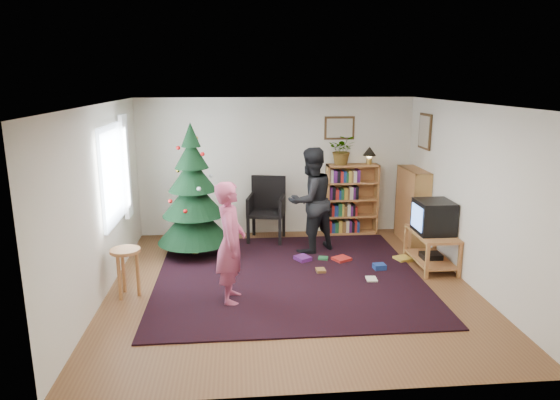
{
  "coord_description": "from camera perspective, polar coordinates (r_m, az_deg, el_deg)",
  "views": [
    {
      "loc": [
        -0.72,
        -6.49,
        2.82
      ],
      "look_at": [
        -0.1,
        0.54,
        1.1
      ],
      "focal_mm": 32.0,
      "sensor_mm": 36.0,
      "label": 1
    }
  ],
  "objects": [
    {
      "name": "floor_clutter",
      "position": [
        7.82,
        7.84,
        -7.25
      ],
      "size": [
        1.8,
        1.1,
        0.08
      ],
      "color": "#A51E19",
      "rests_on": "rug"
    },
    {
      "name": "christmas_tree",
      "position": [
        8.14,
        -9.88,
        -0.14
      ],
      "size": [
        1.19,
        1.19,
        2.17
      ],
      "rotation": [
        0.0,
        0.0,
        -0.05
      ],
      "color": "#3F2816",
      "rests_on": "rug"
    },
    {
      "name": "wall_left",
      "position": [
        6.91,
        -19.8,
        -0.25
      ],
      "size": [
        0.02,
        5.0,
        2.5
      ],
      "primitive_type": "cube",
      "color": "silver",
      "rests_on": "floor"
    },
    {
      "name": "curtain",
      "position": [
        8.08,
        -17.19,
        3.69
      ],
      "size": [
        0.06,
        0.35,
        1.6
      ],
      "primitive_type": "cube",
      "color": "white",
      "rests_on": "wall_left"
    },
    {
      "name": "bookshelf_back",
      "position": [
        9.33,
        8.19,
        0.19
      ],
      "size": [
        0.95,
        0.3,
        1.3
      ],
      "color": "#A7773B",
      "rests_on": "floor"
    },
    {
      "name": "rug",
      "position": [
        7.38,
        0.98,
        -8.67
      ],
      "size": [
        3.8,
        3.6,
        0.02
      ],
      "primitive_type": "cube",
      "color": "black",
      "rests_on": "floor"
    },
    {
      "name": "wall_right",
      "position": [
        7.41,
        20.87,
        0.57
      ],
      "size": [
        0.02,
        5.0,
        2.5
      ],
      "primitive_type": "cube",
      "color": "silver",
      "rests_on": "floor"
    },
    {
      "name": "stool",
      "position": [
        6.89,
        -17.21,
        -6.54
      ],
      "size": [
        0.39,
        0.39,
        0.65
      ],
      "color": "#A7773B",
      "rests_on": "floor"
    },
    {
      "name": "ceiling",
      "position": [
        6.54,
        1.35,
        10.9
      ],
      "size": [
        5.0,
        5.0,
        0.0
      ],
      "primitive_type": "plane",
      "rotation": [
        3.14,
        0.0,
        0.0
      ],
      "color": "white",
      "rests_on": "wall_back"
    },
    {
      "name": "wall_back",
      "position": [
        9.15,
        -0.43,
        3.82
      ],
      "size": [
        5.0,
        0.02,
        2.5
      ],
      "primitive_type": "cube",
      "color": "silver",
      "rests_on": "floor"
    },
    {
      "name": "crt_tv",
      "position": [
        7.86,
        17.15,
        -1.85
      ],
      "size": [
        0.52,
        0.57,
        0.49
      ],
      "color": "black",
      "rests_on": "tv_stand"
    },
    {
      "name": "armchair",
      "position": [
        8.92,
        -1.63,
        -0.63
      ],
      "size": [
        0.73,
        0.74,
        1.13
      ],
      "rotation": [
        0.0,
        0.0,
        -0.21
      ],
      "color": "black",
      "rests_on": "rug"
    },
    {
      "name": "picture_right",
      "position": [
        8.88,
        16.24,
        7.54
      ],
      "size": [
        0.03,
        0.5,
        0.6
      ],
      "color": "#4C3319",
      "rests_on": "wall_right"
    },
    {
      "name": "bookshelf_right",
      "position": [
        9.07,
        14.87,
        -0.53
      ],
      "size": [
        0.3,
        0.95,
        1.3
      ],
      "rotation": [
        0.0,
        0.0,
        1.57
      ],
      "color": "#A7773B",
      "rests_on": "floor"
    },
    {
      "name": "tv_stand",
      "position": [
        7.99,
        16.93,
        -5.08
      ],
      "size": [
        0.55,
        0.98,
        0.55
      ],
      "color": "#A7773B",
      "rests_on": "floor"
    },
    {
      "name": "person_standing",
      "position": [
        6.38,
        -5.67,
        -4.87
      ],
      "size": [
        0.41,
        0.6,
        1.59
      ],
      "primitive_type": "imported",
      "rotation": [
        0.0,
        0.0,
        1.51
      ],
      "color": "#AA4464",
      "rests_on": "rug"
    },
    {
      "name": "window_pane",
      "position": [
        7.42,
        -18.59,
        2.74
      ],
      "size": [
        0.04,
        1.2,
        1.4
      ],
      "primitive_type": "cube",
      "color": "silver",
      "rests_on": "wall_left"
    },
    {
      "name": "floor",
      "position": [
        7.11,
        1.23,
        -9.66
      ],
      "size": [
        5.0,
        5.0,
        0.0
      ],
      "primitive_type": "plane",
      "color": "brown",
      "rests_on": "ground"
    },
    {
      "name": "wall_front",
      "position": [
        4.35,
        4.93,
        -7.5
      ],
      "size": [
        5.0,
        0.02,
        2.5
      ],
      "primitive_type": "cube",
      "color": "silver",
      "rests_on": "floor"
    },
    {
      "name": "picture_back",
      "position": [
        9.2,
        6.81,
        8.17
      ],
      "size": [
        0.55,
        0.03,
        0.42
      ],
      "color": "#4C3319",
      "rests_on": "wall_back"
    },
    {
      "name": "potted_plant",
      "position": [
        9.12,
        7.15,
        5.7
      ],
      "size": [
        0.57,
        0.52,
        0.54
      ],
      "primitive_type": "imported",
      "rotation": [
        0.0,
        0.0,
        -0.24
      ],
      "color": "gray",
      "rests_on": "bookshelf_back"
    },
    {
      "name": "person_by_chair",
      "position": [
        8.2,
        3.51,
        -0.05
      ],
      "size": [
        1.07,
        1.01,
        1.75
      ],
      "primitive_type": "imported",
      "rotation": [
        0.0,
        0.0,
        3.68
      ],
      "color": "black",
      "rests_on": "rug"
    },
    {
      "name": "table_lamp",
      "position": [
        9.24,
        10.18,
        5.38
      ],
      "size": [
        0.24,
        0.24,
        0.32
      ],
      "color": "#A57F33",
      "rests_on": "bookshelf_back"
    }
  ]
}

